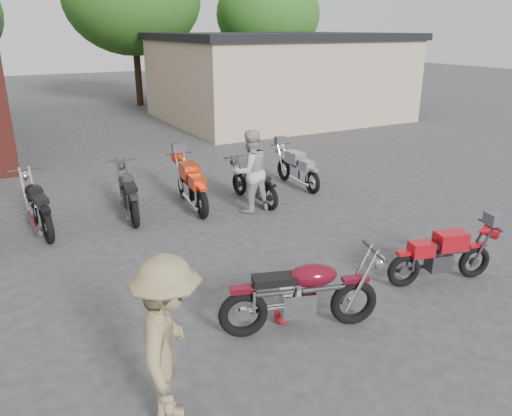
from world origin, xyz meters
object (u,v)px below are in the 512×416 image
row_bike_2 (37,202)px  row_bike_3 (128,190)px  row_bike_6 (297,166)px  vintage_motorcycle (303,289)px  row_bike_5 (253,181)px  helmet (282,316)px  person_light (250,171)px  sportbike (443,253)px  row_bike_4 (191,182)px  person_tan (169,345)px

row_bike_2 → row_bike_3: bearing=-96.0°
row_bike_6 → vintage_motorcycle: bearing=147.5°
row_bike_3 → row_bike_5: row_bike_3 is taller
helmet → person_light: (1.80, 4.33, 0.83)m
row_bike_2 → row_bike_5: size_ratio=1.15×
person_light → row_bike_5: size_ratio=1.02×
helmet → row_bike_3: 5.43m
helmet → person_light: bearing=67.4°
sportbike → row_bike_3: size_ratio=0.88×
row_bike_2 → row_bike_6: row_bike_2 is taller
vintage_motorcycle → helmet: bearing=138.5°
row_bike_4 → row_bike_2: bearing=92.2°
helmet → row_bike_5: bearing=66.0°
vintage_motorcycle → row_bike_2: (-2.75, 5.66, -0.02)m
helmet → row_bike_4: bearing=82.2°
row_bike_5 → row_bike_4: bearing=71.8°
row_bike_2 → row_bike_4: size_ratio=1.00×
row_bike_2 → row_bike_3: (1.87, -0.03, -0.02)m
sportbike → row_bike_2: bearing=149.2°
sportbike → person_light: bearing=118.7°
row_bike_2 → row_bike_6: size_ratio=1.12×
person_tan → row_bike_3: person_tan is taller
sportbike → row_bike_2: size_ratio=0.85×
vintage_motorcycle → helmet: (-0.16, 0.27, -0.52)m
row_bike_2 → row_bike_4: row_bike_4 is taller
person_light → row_bike_3: person_light is taller
person_tan → row_bike_6: size_ratio=1.02×
person_tan → row_bike_5: 7.25m
helmet → row_bike_6: size_ratio=0.13×
person_light → row_bike_4: size_ratio=0.88×
sportbike → helmet: (-2.95, 0.20, -0.41)m
person_tan → row_bike_3: 6.56m
person_tan → row_bike_2: size_ratio=0.91×
person_tan → row_bike_3: (1.29, 6.42, -0.37)m
row_bike_4 → row_bike_6: 3.07m
helmet → sportbike: bearing=-3.9°
person_tan → helmet: bearing=-37.0°
person_light → row_bike_3: (-2.51, 1.03, -0.34)m
sportbike → person_light: (-1.15, 4.53, 0.42)m
sportbike → row_bike_5: 5.12m
helmet → row_bike_2: 6.00m
vintage_motorcycle → sportbike: 2.79m
sportbike → row_bike_3: bearing=137.8°
vintage_motorcycle → row_bike_2: vintage_motorcycle is taller
helmet → row_bike_2: row_bike_2 is taller
sportbike → row_bike_4: row_bike_4 is taller
helmet → row_bike_4: row_bike_4 is taller
helmet → row_bike_6: bearing=55.1°
vintage_motorcycle → row_bike_6: 6.73m
sportbike → row_bike_6: row_bike_6 is taller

